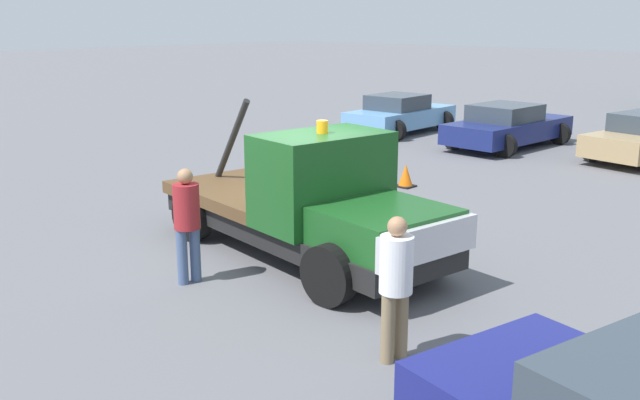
# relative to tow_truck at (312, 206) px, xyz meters

# --- Properties ---
(ground_plane) EXTENTS (160.00, 160.00, 0.00)m
(ground_plane) POSITION_rel_tow_truck_xyz_m (-0.36, 0.05, -0.93)
(ground_plane) COLOR slate
(tow_truck) EXTENTS (6.07, 2.77, 2.51)m
(tow_truck) POSITION_rel_tow_truck_xyz_m (0.00, 0.00, 0.00)
(tow_truck) COLOR black
(tow_truck) RESTS_ON ground
(person_near_truck) EXTENTS (0.39, 0.39, 1.75)m
(person_near_truck) POSITION_rel_tow_truck_xyz_m (3.17, -1.86, 0.08)
(person_near_truck) COLOR #847051
(person_near_truck) RESTS_ON ground
(person_at_hood) EXTENTS (0.39, 0.39, 1.76)m
(person_at_hood) POSITION_rel_tow_truck_xyz_m (-0.63, -2.00, 0.09)
(person_at_hood) COLOR #475B84
(person_at_hood) RESTS_ON ground
(parked_car_skyblue) EXTENTS (2.55, 4.43, 1.34)m
(parked_car_skyblue) POSITION_rel_tow_truck_xyz_m (-7.19, 11.72, -0.28)
(parked_car_skyblue) COLOR #669ED1
(parked_car_skyblue) RESTS_ON ground
(parked_car_navy) EXTENTS (2.59, 4.70, 1.34)m
(parked_car_navy) POSITION_rel_tow_truck_xyz_m (-3.07, 11.77, -0.28)
(parked_car_navy) COLOR navy
(parked_car_navy) RESTS_ON ground
(traffic_cone) EXTENTS (0.40, 0.40, 0.55)m
(traffic_cone) POSITION_rel_tow_truck_xyz_m (-2.08, 5.31, -0.67)
(traffic_cone) COLOR black
(traffic_cone) RESTS_ON ground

